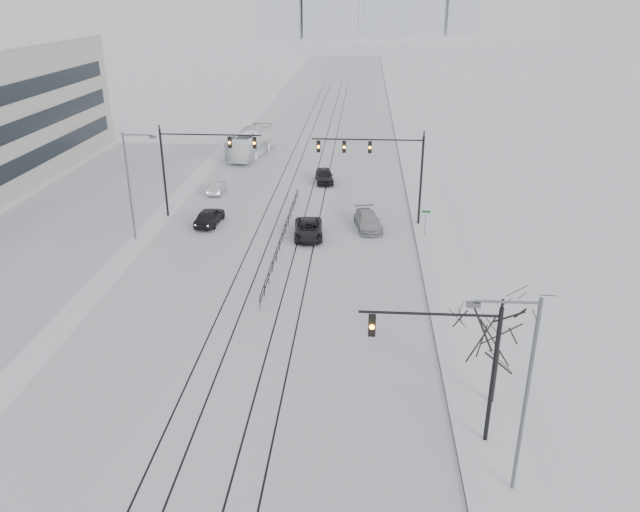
{
  "coord_description": "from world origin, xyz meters",
  "views": [
    {
      "loc": [
        6.4,
        -17.62,
        19.24
      ],
      "look_at": [
        3.79,
        19.88,
        3.2
      ],
      "focal_mm": 35.0,
      "sensor_mm": 36.0,
      "label": 1
    }
  ],
  "objects_px": {
    "sedan_sb_outer": "(217,187)",
    "box_truck": "(251,143)",
    "sedan_nb_far": "(324,176)",
    "bare_tree": "(500,326)",
    "sedan_nb_front": "(308,229)",
    "traffic_mast_near": "(458,356)",
    "sedan_nb_right": "(368,221)",
    "sedan_sb_inner": "(209,216)"
  },
  "relations": [
    {
      "from": "bare_tree",
      "to": "sedan_sb_inner",
      "type": "distance_m",
      "value": 32.26
    },
    {
      "from": "bare_tree",
      "to": "sedan_sb_inner",
      "type": "height_order",
      "value": "bare_tree"
    },
    {
      "from": "bare_tree",
      "to": "sedan_sb_inner",
      "type": "bearing_deg",
      "value": 129.2
    },
    {
      "from": "sedan_sb_outer",
      "to": "sedan_nb_right",
      "type": "distance_m",
      "value": 18.07
    },
    {
      "from": "traffic_mast_near",
      "to": "sedan_nb_far",
      "type": "xyz_separation_m",
      "value": [
        -8.47,
        41.74,
        -3.8
      ]
    },
    {
      "from": "bare_tree",
      "to": "traffic_mast_near",
      "type": "bearing_deg",
      "value": -128.76
    },
    {
      "from": "sedan_nb_far",
      "to": "box_truck",
      "type": "xyz_separation_m",
      "value": [
        -9.94,
        11.39,
        0.88
      ]
    },
    {
      "from": "sedan_nb_far",
      "to": "bare_tree",
      "type": "bearing_deg",
      "value": -82.16
    },
    {
      "from": "bare_tree",
      "to": "sedan_nb_front",
      "type": "height_order",
      "value": "bare_tree"
    },
    {
      "from": "bare_tree",
      "to": "box_truck",
      "type": "xyz_separation_m",
      "value": [
        -20.81,
        50.12,
        -2.85
      ]
    },
    {
      "from": "sedan_sb_inner",
      "to": "box_truck",
      "type": "relative_size",
      "value": 0.38
    },
    {
      "from": "bare_tree",
      "to": "sedan_nb_front",
      "type": "bearing_deg",
      "value": 116.55
    },
    {
      "from": "sedan_sb_outer",
      "to": "box_truck",
      "type": "relative_size",
      "value": 0.33
    },
    {
      "from": "sedan_sb_outer",
      "to": "sedan_nb_right",
      "type": "xyz_separation_m",
      "value": [
        15.49,
        -9.3,
        0.08
      ]
    },
    {
      "from": "traffic_mast_near",
      "to": "bare_tree",
      "type": "distance_m",
      "value": 3.85
    },
    {
      "from": "sedan_nb_front",
      "to": "bare_tree",
      "type": "bearing_deg",
      "value": -68.29
    },
    {
      "from": "traffic_mast_near",
      "to": "sedan_nb_far",
      "type": "height_order",
      "value": "traffic_mast_near"
    },
    {
      "from": "sedan_nb_front",
      "to": "traffic_mast_near",
      "type": "bearing_deg",
      "value": -75.77
    },
    {
      "from": "bare_tree",
      "to": "box_truck",
      "type": "distance_m",
      "value": 54.34
    },
    {
      "from": "sedan_nb_right",
      "to": "box_truck",
      "type": "xyz_separation_m",
      "value": [
        -14.63,
        25.32,
        0.92
      ]
    },
    {
      "from": "bare_tree",
      "to": "box_truck",
      "type": "height_order",
      "value": "bare_tree"
    },
    {
      "from": "sedan_sb_inner",
      "to": "sedan_sb_outer",
      "type": "xyz_separation_m",
      "value": [
        -1.42,
        9.27,
        -0.13
      ]
    },
    {
      "from": "sedan_sb_inner",
      "to": "sedan_nb_right",
      "type": "distance_m",
      "value": 14.07
    },
    {
      "from": "sedan_nb_front",
      "to": "sedan_nb_right",
      "type": "distance_m",
      "value": 5.56
    },
    {
      "from": "sedan_sb_inner",
      "to": "sedan_sb_outer",
      "type": "height_order",
      "value": "sedan_sb_inner"
    },
    {
      "from": "sedan_nb_right",
      "to": "box_truck",
      "type": "relative_size",
      "value": 0.42
    },
    {
      "from": "sedan_sb_inner",
      "to": "box_truck",
      "type": "height_order",
      "value": "box_truck"
    },
    {
      "from": "sedan_nb_right",
      "to": "bare_tree",
      "type": "bearing_deg",
      "value": -86.05
    },
    {
      "from": "sedan_sb_inner",
      "to": "sedan_nb_far",
      "type": "height_order",
      "value": "sedan_sb_inner"
    },
    {
      "from": "traffic_mast_near",
      "to": "sedan_nb_right",
      "type": "bearing_deg",
      "value": 97.72
    },
    {
      "from": "sedan_nb_front",
      "to": "box_truck",
      "type": "relative_size",
      "value": 0.43
    },
    {
      "from": "traffic_mast_near",
      "to": "sedan_sb_outer",
      "type": "relative_size",
      "value": 1.81
    },
    {
      "from": "traffic_mast_near",
      "to": "sedan_nb_front",
      "type": "xyz_separation_m",
      "value": [
        -8.78,
        25.41,
        -3.86
      ]
    },
    {
      "from": "sedan_nb_front",
      "to": "sedan_nb_right",
      "type": "relative_size",
      "value": 1.02
    },
    {
      "from": "bare_tree",
      "to": "sedan_sb_outer",
      "type": "xyz_separation_m",
      "value": [
        -21.68,
        34.1,
        -3.85
      ]
    },
    {
      "from": "bare_tree",
      "to": "sedan_nb_far",
      "type": "relative_size",
      "value": 1.36
    },
    {
      "from": "bare_tree",
      "to": "sedan_sb_inner",
      "type": "xyz_separation_m",
      "value": [
        -20.25,
        24.83,
        -3.72
      ]
    },
    {
      "from": "sedan_nb_far",
      "to": "box_truck",
      "type": "bearing_deg",
      "value": 123.27
    },
    {
      "from": "bare_tree",
      "to": "sedan_nb_right",
      "type": "distance_m",
      "value": 25.83
    },
    {
      "from": "bare_tree",
      "to": "sedan_nb_front",
      "type": "relative_size",
      "value": 1.21
    },
    {
      "from": "sedan_sb_inner",
      "to": "bare_tree",
      "type": "bearing_deg",
      "value": 133.91
    },
    {
      "from": "sedan_nb_front",
      "to": "sedan_nb_right",
      "type": "xyz_separation_m",
      "value": [
        5.01,
        2.4,
        0.01
      ]
    }
  ]
}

